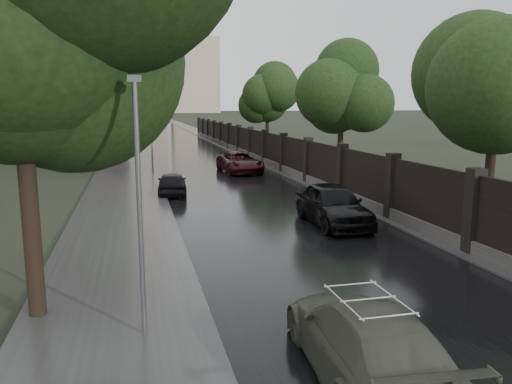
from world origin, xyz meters
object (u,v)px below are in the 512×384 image
tree_right_a (496,95)px  car_right_far (240,162)px  tree_left_far (95,96)px  car_right_near (333,204)px  tree_right_b (342,99)px  lamp_post (140,208)px  tree_left_near (14,9)px  traffic_light (152,139)px  hatchback_left (172,183)px  volga_sedan (366,341)px  tree_right_c (267,101)px

tree_right_a → car_right_far: size_ratio=1.36×
tree_left_far → tree_right_a: size_ratio=1.05×
tree_left_far → car_right_near: tree_left_far is taller
tree_right_b → lamp_post: size_ratio=1.37×
tree_left_near → traffic_light: size_ratio=2.29×
car_right_far → hatchback_left: bearing=-127.3°
car_right_near → lamp_post: bearing=-131.2°
tree_left_near → tree_left_far: size_ratio=1.24×
car_right_near → car_right_far: bearing=91.8°
tree_left_far → hatchback_left: 13.86m
traffic_light → tree_left_far: bearing=126.5°
volga_sedan → tree_right_b: bearing=-107.8°
tree_left_far → car_right_near: (9.91, -20.33, -4.44)m
tree_right_a → tree_right_c: bearing=90.0°
tree_left_near → tree_right_a: tree_left_near is taller
tree_left_far → lamp_post: (2.60, -28.50, -2.57)m
volga_sedan → car_right_far: size_ratio=0.92×
tree_left_near → hatchback_left: bearing=74.8°
car_right_far → lamp_post: bearing=-109.6°
tree_right_c → lamp_post: size_ratio=1.37×
tree_right_b → volga_sedan: tree_right_b is taller
volga_sedan → car_right_far: (3.40, 26.19, 0.03)m
hatchback_left → car_right_near: car_right_near is taller
tree_left_near → car_right_near: 12.90m
tree_right_c → lamp_post: (-12.90, -38.50, -2.28)m
hatchback_left → car_right_near: size_ratio=0.76×
car_right_far → car_right_near: bearing=-92.1°
tree_right_c → car_right_far: bearing=-112.0°
tree_right_b → car_right_far: tree_right_b is taller
tree_right_b → car_right_far: size_ratio=1.36×
tree_right_a → hatchback_left: size_ratio=1.96×
tree_right_b → lamp_post: 24.33m
tree_right_c → traffic_light: 19.26m
tree_left_far → tree_right_a: bearing=-54.8°
tree_right_c → car_right_far: 16.30m
tree_left_near → volga_sedan: 8.99m
tree_left_near → hatchback_left: tree_left_near is taller
car_right_near → car_right_far: 15.74m
hatchback_left → car_right_near: 9.75m
tree_right_c → hatchback_left: tree_right_c is taller
tree_left_near → tree_right_b: size_ratio=1.31×
car_right_near → tree_right_c: bearing=80.3°
tree_right_c → traffic_light: tree_right_c is taller
tree_right_c → volga_sedan: tree_right_c is taller
tree_right_b → tree_left_far: bearing=152.7°
car_right_far → traffic_light: bearing=-179.3°
tree_right_a → tree_right_c: same height
tree_left_near → car_right_far: (9.20, 22.40, -5.70)m
tree_right_b → volga_sedan: size_ratio=1.49×
car_right_near → car_right_far: car_right_near is taller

